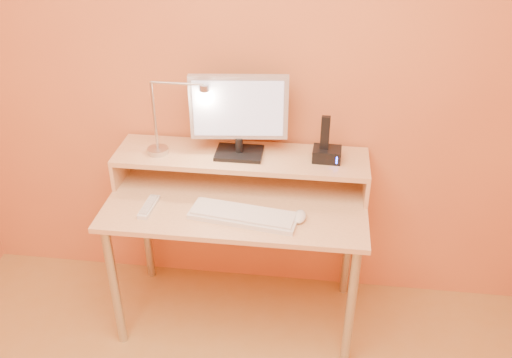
# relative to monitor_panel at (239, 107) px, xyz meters

# --- Properties ---
(wall_back) EXTENTS (3.00, 0.04, 2.50)m
(wall_back) POSITION_rel_monitor_panel_xyz_m (0.01, 0.16, 0.13)
(wall_back) COLOR #E7864B
(wall_back) RESTS_ON floor
(desk_leg_fl) EXTENTS (0.04, 0.04, 0.69)m
(desk_leg_fl) POSITION_rel_monitor_panel_xyz_m (-0.54, -0.41, -0.77)
(desk_leg_fl) COLOR #B6B6B6
(desk_leg_fl) RESTS_ON floor
(desk_leg_fr) EXTENTS (0.04, 0.04, 0.69)m
(desk_leg_fr) POSITION_rel_monitor_panel_xyz_m (0.56, -0.41, -0.77)
(desk_leg_fr) COLOR #B6B6B6
(desk_leg_fr) RESTS_ON floor
(desk_leg_bl) EXTENTS (0.04, 0.04, 0.69)m
(desk_leg_bl) POSITION_rel_monitor_panel_xyz_m (-0.54, 0.09, -0.77)
(desk_leg_bl) COLOR #B6B6B6
(desk_leg_bl) RESTS_ON floor
(desk_leg_br) EXTENTS (0.04, 0.04, 0.69)m
(desk_leg_br) POSITION_rel_monitor_panel_xyz_m (0.56, 0.09, -0.77)
(desk_leg_br) COLOR #B6B6B6
(desk_leg_br) RESTS_ON floor
(desk_lower) EXTENTS (1.20, 0.60, 0.02)m
(desk_lower) POSITION_rel_monitor_panel_xyz_m (0.01, -0.16, -0.41)
(desk_lower) COLOR #EEBB88
(desk_lower) RESTS_ON floor
(shelf_riser_left) EXTENTS (0.02, 0.30, 0.14)m
(shelf_riser_left) POSITION_rel_monitor_panel_xyz_m (-0.58, -0.01, -0.33)
(shelf_riser_left) COLOR #EEBB88
(shelf_riser_left) RESTS_ON desk_lower
(shelf_riser_right) EXTENTS (0.02, 0.30, 0.14)m
(shelf_riser_right) POSITION_rel_monitor_panel_xyz_m (0.60, -0.01, -0.33)
(shelf_riser_right) COLOR #EEBB88
(shelf_riser_right) RESTS_ON desk_lower
(desk_shelf) EXTENTS (1.20, 0.30, 0.02)m
(desk_shelf) POSITION_rel_monitor_panel_xyz_m (0.01, -0.01, -0.25)
(desk_shelf) COLOR #EEBB88
(desk_shelf) RESTS_ON desk_lower
(monitor_foot) EXTENTS (0.22, 0.16, 0.02)m
(monitor_foot) POSITION_rel_monitor_panel_xyz_m (-0.00, -0.01, -0.23)
(monitor_foot) COLOR black
(monitor_foot) RESTS_ON desk_shelf
(monitor_neck) EXTENTS (0.04, 0.04, 0.07)m
(monitor_neck) POSITION_rel_monitor_panel_xyz_m (-0.00, -0.01, -0.19)
(monitor_neck) COLOR black
(monitor_neck) RESTS_ON monitor_foot
(monitor_panel) EXTENTS (0.45, 0.08, 0.30)m
(monitor_panel) POSITION_rel_monitor_panel_xyz_m (0.00, 0.00, 0.00)
(monitor_panel) COLOR #B3B3BB
(monitor_panel) RESTS_ON monitor_neck
(monitor_back) EXTENTS (0.40, 0.06, 0.26)m
(monitor_back) POSITION_rel_monitor_panel_xyz_m (0.00, 0.02, 0.00)
(monitor_back) COLOR black
(monitor_back) RESTS_ON monitor_panel
(monitor_screen) EXTENTS (0.40, 0.05, 0.26)m
(monitor_screen) POSITION_rel_monitor_panel_xyz_m (0.00, -0.02, 0.00)
(monitor_screen) COLOR silver
(monitor_screen) RESTS_ON monitor_panel
(lamp_base) EXTENTS (0.10, 0.10, 0.02)m
(lamp_base) POSITION_rel_monitor_panel_xyz_m (-0.39, -0.04, -0.23)
(lamp_base) COLOR #B6B6B6
(lamp_base) RESTS_ON desk_shelf
(lamp_post) EXTENTS (0.01, 0.01, 0.33)m
(lamp_post) POSITION_rel_monitor_panel_xyz_m (-0.39, -0.04, -0.05)
(lamp_post) COLOR #B6B6B6
(lamp_post) RESTS_ON lamp_base
(lamp_arm) EXTENTS (0.24, 0.01, 0.01)m
(lamp_arm) POSITION_rel_monitor_panel_xyz_m (-0.27, -0.04, 0.12)
(lamp_arm) COLOR #B6B6B6
(lamp_arm) RESTS_ON lamp_post
(lamp_head) EXTENTS (0.04, 0.04, 0.03)m
(lamp_head) POSITION_rel_monitor_panel_xyz_m (-0.15, -0.04, 0.10)
(lamp_head) COLOR #B6B6B6
(lamp_head) RESTS_ON lamp_arm
(lamp_bulb) EXTENTS (0.03, 0.03, 0.00)m
(lamp_bulb) POSITION_rel_monitor_panel_xyz_m (-0.15, -0.04, 0.09)
(lamp_bulb) COLOR #FFEAC6
(lamp_bulb) RESTS_ON lamp_head
(phone_dock) EXTENTS (0.13, 0.11, 0.06)m
(phone_dock) POSITION_rel_monitor_panel_xyz_m (0.41, -0.01, -0.21)
(phone_dock) COLOR black
(phone_dock) RESTS_ON desk_shelf
(phone_handset) EXTENTS (0.04, 0.03, 0.16)m
(phone_handset) POSITION_rel_monitor_panel_xyz_m (0.39, -0.01, -0.10)
(phone_handset) COLOR black
(phone_handset) RESTS_ON phone_dock
(phone_led) EXTENTS (0.01, 0.00, 0.04)m
(phone_led) POSITION_rel_monitor_panel_xyz_m (0.45, -0.06, -0.21)
(phone_led) COLOR #262CFC
(phone_led) RESTS_ON phone_dock
(keyboard) EXTENTS (0.49, 0.22, 0.02)m
(keyboard) POSITION_rel_monitor_panel_xyz_m (0.06, -0.30, -0.39)
(keyboard) COLOR silver
(keyboard) RESTS_ON desk_lower
(mouse) EXTENTS (0.06, 0.10, 0.03)m
(mouse) POSITION_rel_monitor_panel_xyz_m (0.31, -0.28, -0.38)
(mouse) COLOR silver
(mouse) RESTS_ON desk_lower
(remote_control) EXTENTS (0.06, 0.18, 0.02)m
(remote_control) POSITION_rel_monitor_panel_xyz_m (-0.38, -0.28, -0.39)
(remote_control) COLOR silver
(remote_control) RESTS_ON desk_lower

